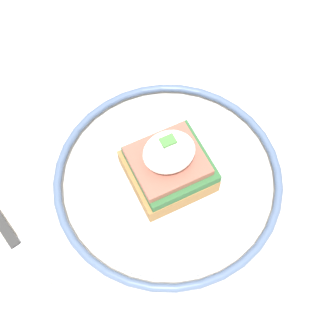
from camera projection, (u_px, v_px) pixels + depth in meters
ground_plane at (173, 282)px, 1.25m from camera, size 6.00×6.00×0.00m
dining_table at (177, 184)px, 0.70m from camera, size 1.04×0.79×0.72m
plate at (168, 178)px, 0.58m from camera, size 0.28×0.28×0.02m
sandwich at (169, 164)px, 0.54m from camera, size 0.09×0.09×0.08m
fork at (292, 132)px, 0.62m from camera, size 0.02×0.15×0.00m
knife at (11, 238)px, 0.55m from camera, size 0.05×0.18×0.01m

